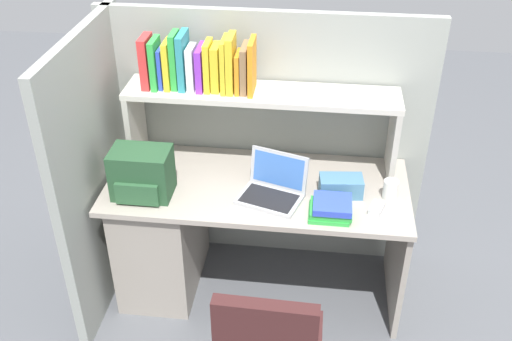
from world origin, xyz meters
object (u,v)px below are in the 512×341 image
backpack (142,174)px  computer_mouse (377,208)px  paper_cup (390,190)px  tissue_box (341,186)px  laptop (273,188)px

backpack → computer_mouse: backpack is taller
computer_mouse → paper_cup: paper_cup is taller
computer_mouse → tissue_box: size_ratio=0.47×
laptop → computer_mouse: bearing=-6.9°
laptop → backpack: size_ratio=1.23×
paper_cup → tissue_box: bearing=178.9°
laptop → tissue_box: bearing=10.2°
backpack → computer_mouse: bearing=-0.1°
tissue_box → paper_cup: bearing=-6.9°
laptop → tissue_box: size_ratio=1.68×
paper_cup → tissue_box: paper_cup is taller
tissue_box → laptop: bearing=-175.6°
computer_mouse → paper_cup: size_ratio=1.01×
computer_mouse → tissue_box: tissue_box is taller
laptop → paper_cup: size_ratio=3.59×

